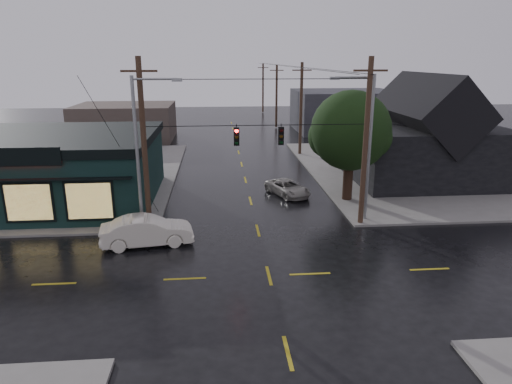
{
  "coord_description": "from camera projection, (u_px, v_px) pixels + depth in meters",
  "views": [
    {
      "loc": [
        -2.3,
        -19.73,
        10.02
      ],
      "look_at": [
        -0.27,
        4.07,
        3.0
      ],
      "focal_mm": 32.0,
      "sensor_mm": 36.0,
      "label": 1
    }
  ],
  "objects": [
    {
      "name": "streetlight_ne",
      "position": [
        364.0,
        220.0,
        29.33
      ],
      "size": [
        5.4,
        0.3,
        9.15
      ],
      "primitive_type": null,
      "color": "gray",
      "rests_on": "ground"
    },
    {
      "name": "sidewalk_ne",
      "position": [
        457.0,
        169.0,
        42.6
      ],
      "size": [
        28.0,
        28.0,
        0.15
      ],
      "primitive_type": "cube",
      "color": "#65625E",
      "rests_on": "ground"
    },
    {
      "name": "corner_tree",
      "position": [
        351.0,
        131.0,
        31.91
      ],
      "size": [
        5.63,
        5.63,
        7.83
      ],
      "color": "black",
      "rests_on": "ground"
    },
    {
      "name": "sedan_cream",
      "position": [
        147.0,
        231.0,
        25.25
      ],
      "size": [
        5.23,
        2.5,
        1.65
      ],
      "primitive_type": "imported",
      "rotation": [
        0.0,
        0.0,
        1.72
      ],
      "color": "silver",
      "rests_on": "ground"
    },
    {
      "name": "bg_building_west",
      "position": [
        126.0,
        122.0,
        58.35
      ],
      "size": [
        12.0,
        10.0,
        4.4
      ],
      "primitive_type": "cube",
      "color": "#41352F",
      "rests_on": "ground"
    },
    {
      "name": "suv_silver",
      "position": [
        288.0,
        188.0,
        34.55
      ],
      "size": [
        3.5,
        4.62,
        1.17
      ],
      "primitive_type": "imported",
      "rotation": [
        0.0,
        0.0,
        0.43
      ],
      "color": "gray",
      "rests_on": "ground"
    },
    {
      "name": "utility_pole_far_b",
      "position": [
        276.0,
        128.0,
        68.29
      ],
      "size": [
        2.0,
        0.32,
        9.15
      ],
      "primitive_type": null,
      "color": "#322316",
      "rests_on": "ground"
    },
    {
      "name": "ground_plane",
      "position": [
        269.0,
        276.0,
        21.87
      ],
      "size": [
        160.0,
        160.0,
        0.0
      ],
      "primitive_type": "plane",
      "color": "black"
    },
    {
      "name": "streetlight_nw",
      "position": [
        143.0,
        235.0,
        26.87
      ],
      "size": [
        5.4,
        0.3,
        9.15
      ],
      "primitive_type": null,
      "color": "gray",
      "rests_on": "ground"
    },
    {
      "name": "utility_pole_far_a",
      "position": [
        300.0,
        155.0,
        49.17
      ],
      "size": [
        2.0,
        0.32,
        9.65
      ],
      "primitive_type": null,
      "color": "#322316",
      "rests_on": "ground"
    },
    {
      "name": "pizza_shop",
      "position": [
        39.0,
        168.0,
        32.31
      ],
      "size": [
        16.3,
        12.34,
        4.9
      ],
      "color": "black",
      "rests_on": "ground"
    },
    {
      "name": "utility_pole_far_c",
      "position": [
        263.0,
        113.0,
        87.41
      ],
      "size": [
        2.0,
        0.32,
        9.15
      ],
      "primitive_type": null,
      "color": "#322316",
      "rests_on": "ground"
    },
    {
      "name": "span_signal_assembly",
      "position": [
        259.0,
        136.0,
        26.49
      ],
      "size": [
        13.0,
        0.48,
        1.23
      ],
      "color": "black",
      "rests_on": "ground"
    },
    {
      "name": "utility_pole_ne",
      "position": [
        360.0,
        224.0,
        28.62
      ],
      "size": [
        2.0,
        0.32,
        10.15
      ],
      "primitive_type": null,
      "color": "#322316",
      "rests_on": "ground"
    },
    {
      "name": "ne_building",
      "position": [
        425.0,
        127.0,
        38.09
      ],
      "size": [
        12.6,
        11.6,
        8.75
      ],
      "color": "black",
      "rests_on": "ground"
    },
    {
      "name": "bg_building_east",
      "position": [
        345.0,
        111.0,
        65.41
      ],
      "size": [
        14.0,
        12.0,
        5.6
      ],
      "primitive_type": "cube",
      "color": "#292A2F",
      "rests_on": "ground"
    },
    {
      "name": "sidewalk_nw",
      "position": [
        13.0,
        178.0,
        39.34
      ],
      "size": [
        28.0,
        28.0,
        0.15
      ],
      "primitive_type": "cube",
      "color": "#65625E",
      "rests_on": "ground"
    },
    {
      "name": "utility_pole_nw",
      "position": [
        150.0,
        231.0,
        27.56
      ],
      "size": [
        2.0,
        0.32,
        10.15
      ],
      "primitive_type": null,
      "color": "#322316",
      "rests_on": "ground"
    }
  ]
}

